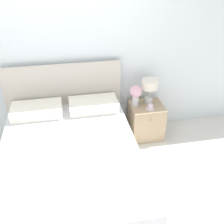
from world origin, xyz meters
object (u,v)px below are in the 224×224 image
object	(u,v)px
bed	(70,161)
table_lamp	(150,86)
teacup	(150,107)
nightstand	(146,120)
flower_vase	(136,93)

from	to	relation	value
bed	table_lamp	world-z (taller)	bed
table_lamp	teacup	xyz separation A→B (m)	(-0.03, -0.18, -0.23)
nightstand	table_lamp	world-z (taller)	table_lamp
flower_vase	teacup	bearing A→B (deg)	-37.61
bed	teacup	size ratio (longest dim) A/B	18.02
teacup	table_lamp	bearing A→B (deg)	80.40
nightstand	flower_vase	bearing A→B (deg)	167.96
nightstand	table_lamp	bearing A→B (deg)	58.20
flower_vase	bed	bearing A→B (deg)	-142.36
nightstand	teacup	bearing A→B (deg)	-80.79
nightstand	teacup	distance (m)	0.30
flower_vase	teacup	world-z (taller)	flower_vase
bed	flower_vase	world-z (taller)	bed
nightstand	teacup	world-z (taller)	teacup
nightstand	teacup	xyz separation A→B (m)	(0.02, -0.10, 0.29)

